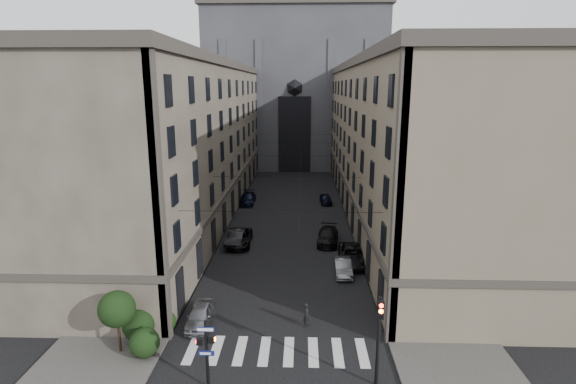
# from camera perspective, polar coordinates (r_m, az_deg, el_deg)

# --- Properties ---
(sidewalk_left) EXTENTS (7.00, 80.00, 0.15)m
(sidewalk_left) POSITION_cam_1_polar(r_m,az_deg,el_deg) (58.99, -9.96, -2.42)
(sidewalk_left) COLOR #383533
(sidewalk_left) RESTS_ON ground
(sidewalk_right) EXTENTS (7.00, 80.00, 0.15)m
(sidewalk_right) POSITION_cam_1_polar(r_m,az_deg,el_deg) (58.45, 10.66, -2.59)
(sidewalk_right) COLOR #383533
(sidewalk_right) RESTS_ON ground
(zebra_crossing) EXTENTS (11.00, 3.20, 0.01)m
(zebra_crossing) POSITION_cam_1_polar(r_m,az_deg,el_deg) (29.28, -1.45, -19.54)
(zebra_crossing) COLOR beige
(zebra_crossing) RESTS_ON ground
(building_left) EXTENTS (13.60, 60.60, 18.85)m
(building_left) POSITION_cam_1_polar(r_m,az_deg,el_deg) (57.89, -13.20, 6.50)
(building_left) COLOR #463F36
(building_left) RESTS_ON ground
(building_right) EXTENTS (13.60, 60.60, 18.85)m
(building_right) POSITION_cam_1_polar(r_m,az_deg,el_deg) (57.19, 13.99, 6.38)
(building_right) COLOR brown
(building_right) RESTS_ON ground
(gothic_tower) EXTENTS (35.00, 23.00, 58.00)m
(gothic_tower) POSITION_cam_1_polar(r_m,az_deg,el_deg) (94.53, 0.98, 14.50)
(gothic_tower) COLOR #2D2D33
(gothic_tower) RESTS_ON ground
(pedestrian_signal_left) EXTENTS (1.02, 0.38, 4.00)m
(pedestrian_signal_left) POSITION_cam_1_polar(r_m,az_deg,el_deg) (25.54, -10.32, -19.01)
(pedestrian_signal_left) COLOR black
(pedestrian_signal_left) RESTS_ON ground
(traffic_light_right) EXTENTS (0.34, 0.50, 5.20)m
(traffic_light_right) POSITION_cam_1_polar(r_m,az_deg,el_deg) (25.23, 11.47, -16.94)
(traffic_light_right) COLOR black
(traffic_light_right) RESTS_ON ground
(shrub_cluster) EXTENTS (3.90, 4.40, 3.90)m
(shrub_cluster) POSITION_cam_1_polar(r_m,az_deg,el_deg) (30.10, -18.93, -15.37)
(shrub_cluster) COLOR black
(shrub_cluster) RESTS_ON sidewalk_left
(tram_wires) EXTENTS (14.00, 60.00, 0.43)m
(tram_wires) POSITION_cam_1_polar(r_m,az_deg,el_deg) (55.87, 0.30, 4.44)
(tram_wires) COLOR black
(tram_wires) RESTS_ON ground
(car_left_near) EXTENTS (1.72, 4.05, 1.37)m
(car_left_near) POSITION_cam_1_polar(r_m,az_deg,el_deg) (32.21, -11.12, -15.12)
(car_left_near) COLOR slate
(car_left_near) RESTS_ON ground
(car_left_midnear) EXTENTS (1.80, 4.81, 1.57)m
(car_left_midnear) POSITION_cam_1_polar(r_m,az_deg,el_deg) (46.35, -6.63, -5.78)
(car_left_midnear) COLOR black
(car_left_midnear) RESTS_ON ground
(car_left_midfar) EXTENTS (2.59, 5.41, 1.49)m
(car_left_midfar) POSITION_cam_1_polar(r_m,az_deg,el_deg) (46.32, -6.26, -5.83)
(car_left_midfar) COLOR black
(car_left_midfar) RESTS_ON ground
(car_left_far) EXTENTS (2.12, 5.08, 1.47)m
(car_left_far) POSITION_cam_1_polar(r_m,az_deg,el_deg) (62.22, -5.19, -0.81)
(car_left_far) COLOR black
(car_left_far) RESTS_ON ground
(car_right_near) EXTENTS (1.40, 3.98, 1.31)m
(car_right_near) POSITION_cam_1_polar(r_m,az_deg,el_deg) (39.57, 6.97, -9.42)
(car_right_near) COLOR slate
(car_right_near) RESTS_ON ground
(car_right_midnear) EXTENTS (3.00, 5.84, 1.58)m
(car_right_midnear) POSITION_cam_1_polar(r_m,az_deg,el_deg) (41.94, 8.21, -7.92)
(car_right_midnear) COLOR black
(car_right_midnear) RESTS_ON ground
(car_right_midfar) EXTENTS (2.60, 5.31, 1.49)m
(car_right_midfar) POSITION_cam_1_polar(r_m,az_deg,el_deg) (46.82, 5.09, -5.60)
(car_right_midfar) COLOR black
(car_right_midfar) RESTS_ON ground
(car_right_far) EXTENTS (1.74, 3.84, 1.28)m
(car_right_far) POSITION_cam_1_polar(r_m,az_deg,el_deg) (62.28, 4.81, -0.88)
(car_right_far) COLOR black
(car_right_far) RESTS_ON ground
(pedestrian) EXTENTS (0.49, 0.67, 1.70)m
(pedestrian) POSITION_cam_1_polar(r_m,az_deg,el_deg) (31.39, 2.38, -15.32)
(pedestrian) COLOR black
(pedestrian) RESTS_ON ground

